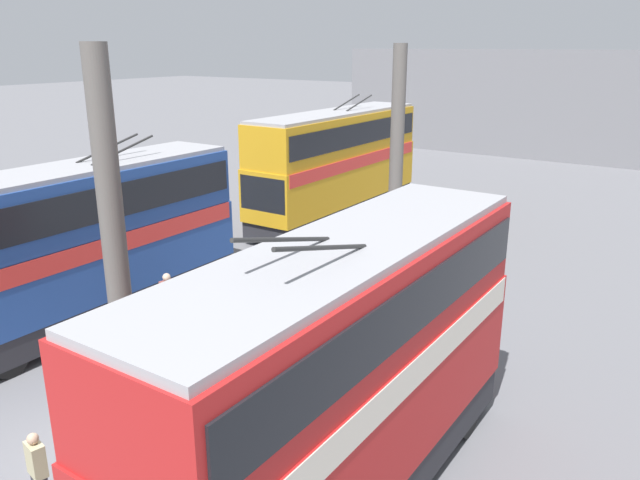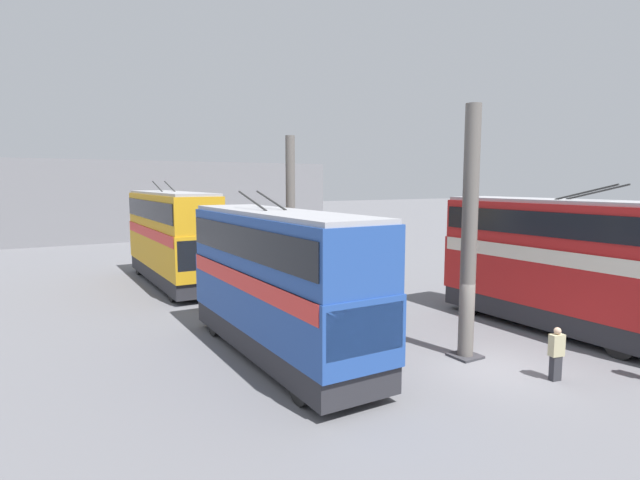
% 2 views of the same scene
% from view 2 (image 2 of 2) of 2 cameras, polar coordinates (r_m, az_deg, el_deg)
% --- Properties ---
extents(ground_plane, '(240.00, 240.00, 0.00)m').
position_cam_2_polar(ground_plane, '(16.95, 19.41, -13.74)').
color(ground_plane, slate).
extents(depot_back_wall, '(0.50, 36.00, 7.87)m').
position_cam_2_polar(depot_back_wall, '(52.37, -17.00, 4.33)').
color(depot_back_wall, slate).
rests_on(depot_back_wall, ground_plane).
extents(support_column_near, '(0.91, 0.91, 8.25)m').
position_cam_2_polar(support_column_near, '(16.84, 16.68, 0.25)').
color(support_column_near, '#605B56').
rests_on(support_column_near, ground_plane).
extents(support_column_far, '(0.91, 0.91, 8.25)m').
position_cam_2_polar(support_column_far, '(27.03, -3.38, 2.83)').
color(support_column_far, '#605B56').
rests_on(support_column_far, ground_plane).
extents(bus_left_near, '(9.49, 2.54, 5.75)m').
position_cam_2_polar(bus_left_near, '(21.43, 25.43, -1.70)').
color(bus_left_near, black).
rests_on(bus_left_near, ground_plane).
extents(bus_right_mid, '(9.87, 2.54, 5.49)m').
position_cam_2_polar(bus_right_mid, '(16.39, -4.82, -4.02)').
color(bus_right_mid, black).
rests_on(bus_right_mid, ground_plane).
extents(bus_right_far, '(11.25, 2.54, 5.87)m').
position_cam_2_polar(bus_right_far, '(29.29, -16.64, 0.87)').
color(bus_right_far, black).
rests_on(bus_right_far, ground_plane).
extents(person_aisle_midway, '(0.43, 0.48, 1.63)m').
position_cam_2_polar(person_aisle_midway, '(21.25, 8.16, -6.86)').
color(person_aisle_midway, '#2D2D33').
rests_on(person_aisle_midway, ground_plane).
extents(person_by_right_row, '(0.47, 0.33, 1.82)m').
position_cam_2_polar(person_by_right_row, '(18.53, 1.23, -8.44)').
color(person_by_right_row, '#473D33').
rests_on(person_by_right_row, ground_plane).
extents(person_aisle_foreground, '(0.32, 0.46, 1.60)m').
position_cam_2_polar(person_aisle_foreground, '(16.45, 25.39, -11.55)').
color(person_aisle_foreground, '#2D2D33').
rests_on(person_aisle_foreground, ground_plane).
extents(oil_drum, '(0.63, 0.63, 0.89)m').
position_cam_2_polar(oil_drum, '(25.00, 6.77, -5.76)').
color(oil_drum, '#235638').
rests_on(oil_drum, ground_plane).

